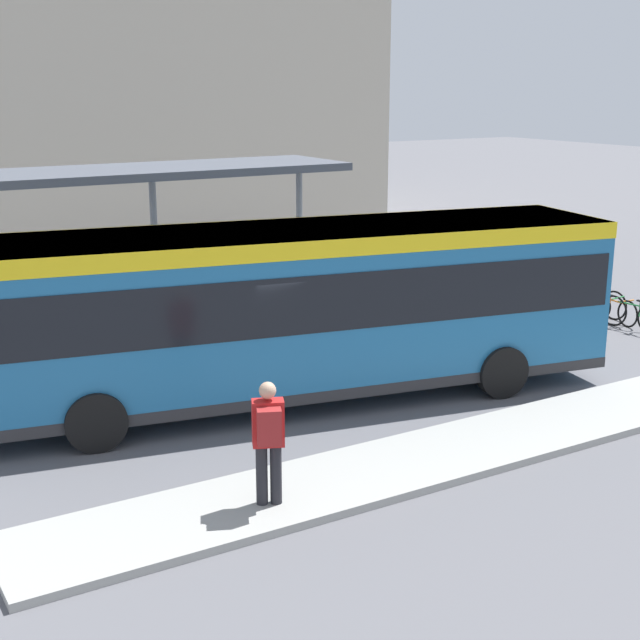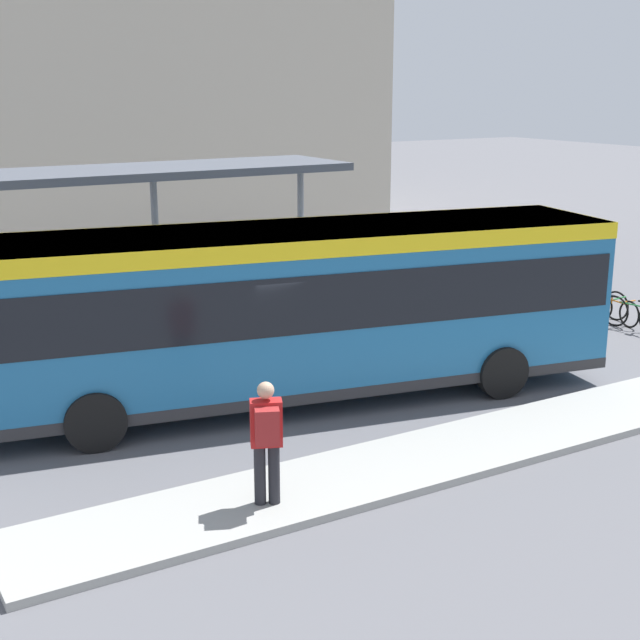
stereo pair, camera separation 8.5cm
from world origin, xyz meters
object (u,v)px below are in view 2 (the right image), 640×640
object	(u,v)px
bicycle_orange	(616,310)
bicycle_blue	(599,301)
city_bus	(292,301)
potted_planter_near_shelter	(345,306)
pedestrian_waiting	(267,436)
bicycle_green	(634,315)

from	to	relation	value
bicycle_orange	bicycle_blue	world-z (taller)	bicycle_blue
city_bus	potted_planter_near_shelter	bearing A→B (deg)	56.11
pedestrian_waiting	bicycle_orange	xyz separation A→B (m)	(11.82, 4.50, -0.78)
pedestrian_waiting	bicycle_blue	size ratio (longest dim) A/B	1.00
city_bus	bicycle_blue	world-z (taller)	city_bus
bicycle_green	bicycle_blue	bearing A→B (deg)	-21.72
bicycle_orange	bicycle_blue	xyz separation A→B (m)	(0.18, 0.69, 0.04)
pedestrian_waiting	potted_planter_near_shelter	size ratio (longest dim) A/B	1.31
city_bus	bicycle_orange	size ratio (longest dim) A/B	7.82
bicycle_orange	potted_planter_near_shelter	world-z (taller)	potted_planter_near_shelter
bicycle_green	potted_planter_near_shelter	world-z (taller)	potted_planter_near_shelter
pedestrian_waiting	potted_planter_near_shelter	bearing A→B (deg)	-15.52
city_bus	pedestrian_waiting	distance (m)	4.60
bicycle_green	bicycle_blue	world-z (taller)	bicycle_green
bicycle_green	bicycle_blue	distance (m)	1.43
bicycle_green	pedestrian_waiting	bearing A→B (deg)	101.06
bicycle_blue	potted_planter_near_shelter	bearing A→B (deg)	70.46
city_bus	bicycle_orange	world-z (taller)	city_bus
bicycle_orange	potted_planter_near_shelter	xyz separation A→B (m)	(-6.22, 2.44, 0.35)
city_bus	pedestrian_waiting	bearing A→B (deg)	-112.35
bicycle_green	bicycle_orange	distance (m)	0.72
city_bus	bicycle_blue	distance (m)	9.73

